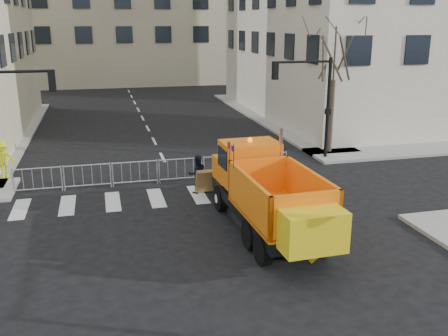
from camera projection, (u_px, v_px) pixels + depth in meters
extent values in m
plane|color=black|center=(210.00, 251.00, 16.17)|extent=(120.00, 120.00, 0.00)
cube|color=gray|center=(172.00, 174.00, 24.06)|extent=(64.00, 5.00, 0.15)
cylinder|color=black|center=(328.00, 110.00, 26.24)|extent=(0.18, 0.18, 5.40)
cube|color=black|center=(265.00, 208.00, 17.48)|extent=(2.33, 6.62, 0.41)
cylinder|color=black|center=(221.00, 198.00, 19.50)|extent=(0.35, 1.01, 1.00)
cylinder|color=black|center=(266.00, 194.00, 20.01)|extent=(0.35, 1.01, 1.00)
cylinder|color=black|center=(250.00, 234.00, 16.23)|extent=(0.35, 1.01, 1.00)
cylinder|color=black|center=(304.00, 228.00, 16.74)|extent=(0.35, 1.01, 1.00)
cylinder|color=black|center=(263.00, 249.00, 15.14)|extent=(0.35, 1.01, 1.00)
cylinder|color=black|center=(320.00, 242.00, 15.65)|extent=(0.35, 1.01, 1.00)
cube|color=orange|center=(240.00, 168.00, 19.98)|extent=(1.96, 1.52, 0.91)
cube|color=orange|center=(250.00, 163.00, 18.74)|extent=(2.14, 1.53, 1.64)
cylinder|color=silver|center=(280.00, 157.00, 18.27)|extent=(0.13, 0.13, 2.18)
cube|color=orange|center=(280.00, 194.00, 16.03)|extent=(2.42, 4.08, 1.50)
cube|color=yellow|center=(313.00, 231.00, 13.85)|extent=(1.85, 0.97, 1.18)
cube|color=brown|center=(229.00, 179.00, 21.66)|extent=(2.93, 0.63, 1.02)
imported|color=black|center=(246.00, 174.00, 21.30)|extent=(0.65, 0.44, 1.76)
imported|color=black|center=(197.00, 174.00, 21.47)|extent=(0.86, 0.70, 1.68)
imported|color=black|center=(247.00, 167.00, 22.18)|extent=(1.10, 1.04, 1.83)
imported|color=yellow|center=(3.00, 160.00, 23.00)|extent=(1.14, 0.66, 1.77)
cube|color=maroon|center=(237.00, 149.00, 26.19)|extent=(0.52, 0.49, 1.10)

